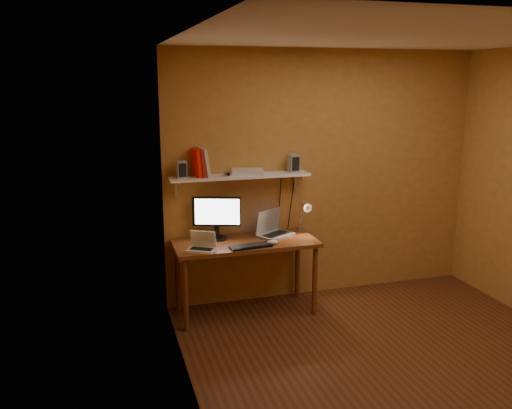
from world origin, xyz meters
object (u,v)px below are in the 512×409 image
object	(u,v)px
speaker_right	(293,163)
speaker_left	(181,169)
monitor	(216,216)
netbook	(202,245)
keyboard	(251,246)
mouse	(272,242)
router	(247,172)
desk	(246,249)
desk_lamp	(304,213)
wall_shelf	(240,176)
shelf_camera	(227,174)
laptop	(272,229)

from	to	relation	value
speaker_right	speaker_left	bearing A→B (deg)	174.19
monitor	netbook	distance (m)	0.41
netbook	keyboard	size ratio (longest dim) A/B	0.74
mouse	router	xyz separation A→B (m)	(-0.14, 0.36, 0.63)
desk	desk_lamp	size ratio (longest dim) A/B	3.73
wall_shelf	shelf_camera	size ratio (longest dim) A/B	13.97
speaker_left	shelf_camera	world-z (taller)	speaker_left
monitor	desk	bearing A→B (deg)	-11.37
router	desk	bearing A→B (deg)	-110.94
laptop	desk_lamp	world-z (taller)	desk_lamp
router	mouse	bearing A→B (deg)	-68.23
wall_shelf	netbook	world-z (taller)	wall_shelf
netbook	mouse	world-z (taller)	netbook
desk_lamp	speaker_right	xyz separation A→B (m)	(-0.10, 0.08, 0.51)
netbook	desk_lamp	world-z (taller)	desk_lamp
netbook	monitor	bearing A→B (deg)	86.31
netbook	speaker_left	world-z (taller)	speaker_left
desk	keyboard	bearing A→B (deg)	-91.26
monitor	keyboard	xyz separation A→B (m)	(0.25, -0.35, -0.23)
mouse	keyboard	bearing A→B (deg)	-151.55
laptop	mouse	distance (m)	0.31
laptop	speaker_right	distance (m)	0.70
wall_shelf	speaker_left	world-z (taller)	speaker_left
wall_shelf	router	size ratio (longest dim) A/B	4.47
speaker_left	shelf_camera	xyz separation A→B (m)	(0.43, -0.07, -0.05)
netbook	speaker_left	bearing A→B (deg)	139.15
desk	laptop	distance (m)	0.37
mouse	desk_lamp	size ratio (longest dim) A/B	0.27
monitor	mouse	size ratio (longest dim) A/B	4.46
keyboard	router	world-z (taller)	router
monitor	speaker_right	xyz separation A→B (m)	(0.82, 0.06, 0.47)
mouse	desk_lamp	world-z (taller)	desk_lamp
wall_shelf	monitor	xyz separation A→B (m)	(-0.25, -0.05, -0.37)
mouse	laptop	bearing A→B (deg)	89.83
desk_lamp	speaker_right	size ratio (longest dim) A/B	2.10
desk	laptop	bearing A→B (deg)	21.40
desk_lamp	netbook	bearing A→B (deg)	-165.73
laptop	keyboard	world-z (taller)	laptop
mouse	monitor	bearing A→B (deg)	165.13
shelf_camera	laptop	bearing A→B (deg)	0.35
netbook	mouse	size ratio (longest dim) A/B	2.90
speaker_left	shelf_camera	bearing A→B (deg)	-14.30
netbook	desk_lamp	distance (m)	1.17
desk	wall_shelf	xyz separation A→B (m)	(0.00, 0.19, 0.69)
wall_shelf	desk_lamp	world-z (taller)	wall_shelf
keyboard	shelf_camera	size ratio (longest dim) A/B	4.00
wall_shelf	keyboard	xyz separation A→B (m)	(-0.00, -0.40, -0.60)
shelf_camera	netbook	bearing A→B (deg)	-138.13
monitor	laptop	world-z (taller)	monitor
laptop	mouse	xyz separation A→B (m)	(-0.10, -0.29, -0.05)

